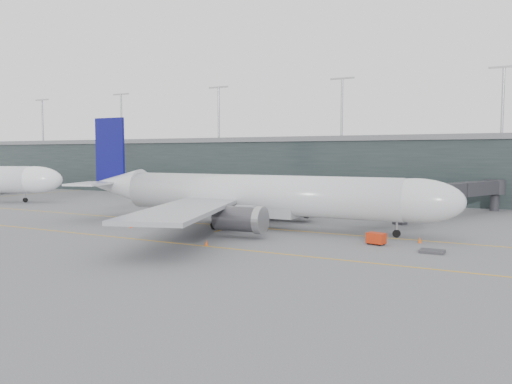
% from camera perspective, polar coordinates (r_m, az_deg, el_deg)
% --- Properties ---
extents(ground, '(320.00, 320.00, 0.00)m').
position_cam_1_polar(ground, '(82.57, -3.97, -3.33)').
color(ground, '#545459').
rests_on(ground, ground).
extents(taxiline_a, '(160.00, 0.25, 0.02)m').
position_cam_1_polar(taxiline_a, '(79.22, -5.48, -3.67)').
color(taxiline_a, orange).
rests_on(taxiline_a, ground).
extents(taxiline_b, '(160.00, 0.25, 0.02)m').
position_cam_1_polar(taxiline_b, '(66.52, -13.02, -5.32)').
color(taxiline_b, orange).
rests_on(taxiline_b, ground).
extents(taxiline_lead_main, '(0.25, 60.00, 0.02)m').
position_cam_1_polar(taxiline_lead_main, '(98.03, 4.64, -2.10)').
color(taxiline_lead_main, orange).
rests_on(taxiline_lead_main, ground).
extents(taxiline_lead_adj, '(0.25, 60.00, 0.02)m').
position_cam_1_polar(taxiline_lead_adj, '(148.43, -25.16, -0.29)').
color(taxiline_lead_adj, orange).
rests_on(taxiline_lead_adj, ground).
extents(terminal, '(240.00, 36.00, 29.00)m').
position_cam_1_polar(terminal, '(134.80, 8.96, 2.88)').
color(terminal, black).
rests_on(terminal, ground).
extents(main_aircraft, '(61.55, 57.96, 17.29)m').
position_cam_1_polar(main_aircraft, '(75.09, -0.30, -0.37)').
color(main_aircraft, silver).
rests_on(main_aircraft, ground).
extents(jet_bridge, '(19.15, 42.66, 6.09)m').
position_cam_1_polar(jet_bridge, '(93.27, 19.54, 0.13)').
color(jet_bridge, '#27272C').
rests_on(jet_bridge, ground).
extents(gse_cart, '(2.42, 1.85, 1.47)m').
position_cam_1_polar(gse_cart, '(62.87, 13.57, -5.14)').
color(gse_cart, '#B3280C').
rests_on(gse_cart, ground).
extents(baggage_dolly, '(2.69, 2.15, 0.27)m').
position_cam_1_polar(baggage_dolly, '(59.83, 19.50, -6.40)').
color(baggage_dolly, '#343439').
rests_on(baggage_dolly, ground).
extents(uld_a, '(2.38, 2.09, 1.85)m').
position_cam_1_polar(uld_a, '(94.18, -2.68, -1.77)').
color(uld_a, '#3D3C42').
rests_on(uld_a, ground).
extents(uld_b, '(2.24, 1.79, 2.03)m').
position_cam_1_polar(uld_b, '(94.20, -1.98, -1.71)').
color(uld_b, '#3D3C42').
rests_on(uld_b, ground).
extents(uld_c, '(2.17, 1.86, 1.75)m').
position_cam_1_polar(uld_c, '(91.68, -0.41, -1.97)').
color(uld_c, '#3D3C42').
rests_on(uld_c, ground).
extents(cone_nose, '(0.48, 0.48, 0.76)m').
position_cam_1_polar(cone_nose, '(65.63, 18.22, -5.23)').
color(cone_nose, '#DD4B0C').
rests_on(cone_nose, ground).
extents(cone_wing_stbd, '(0.43, 0.43, 0.68)m').
position_cam_1_polar(cone_wing_stbd, '(61.03, -5.70, -5.78)').
color(cone_wing_stbd, '#DD480C').
rests_on(cone_wing_stbd, ground).
extents(cone_wing_port, '(0.39, 0.39, 0.63)m').
position_cam_1_polar(cone_wing_port, '(86.52, 4.43, -2.77)').
color(cone_wing_port, '#D9630C').
rests_on(cone_wing_port, ground).
extents(cone_tail, '(0.45, 0.45, 0.71)m').
position_cam_1_polar(cone_tail, '(77.26, -14.10, -3.73)').
color(cone_tail, '#FE3D0E').
rests_on(cone_tail, ground).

